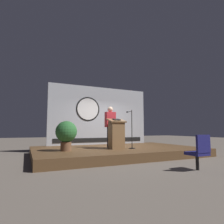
{
  "coord_description": "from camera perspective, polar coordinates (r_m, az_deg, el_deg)",
  "views": [
    {
      "loc": [
        -3.4,
        -6.89,
        1.01
      ],
      "look_at": [
        -0.26,
        -0.08,
        1.72
      ],
      "focal_mm": 30.1,
      "sensor_mm": 36.0,
      "label": 1
    }
  ],
  "objects": [
    {
      "name": "ground_plane",
      "position": [
        7.75,
        1.52,
        -12.93
      ],
      "size": [
        40.0,
        40.0,
        0.0
      ],
      "primitive_type": "plane",
      "color": "#6B6056"
    },
    {
      "name": "stage_platform",
      "position": [
        7.73,
        1.52,
        -11.83
      ],
      "size": [
        6.4,
        4.0,
        0.3
      ],
      "primitive_type": "cube",
      "color": "brown",
      "rests_on": "ground"
    },
    {
      "name": "banner_display",
      "position": [
        9.39,
        -3.6,
        -1.12
      ],
      "size": [
        5.08,
        0.12,
        2.84
      ],
      "color": "#B2B7C1",
      "rests_on": "stage_platform"
    },
    {
      "name": "podium",
      "position": [
        7.13,
        1.35,
        -6.67
      ],
      "size": [
        0.64,
        0.5,
        1.15
      ],
      "color": "olive",
      "rests_on": "stage_platform"
    },
    {
      "name": "speaker_person",
      "position": [
        7.55,
        -0.52,
        -4.45
      ],
      "size": [
        0.4,
        0.26,
        1.65
      ],
      "color": "black",
      "rests_on": "stage_platform"
    },
    {
      "name": "microphone_stand",
      "position": [
        7.33,
        5.88,
        -6.91
      ],
      "size": [
        0.24,
        0.52,
        1.48
      ],
      "color": "black",
      "rests_on": "stage_platform"
    },
    {
      "name": "potted_plant",
      "position": [
        6.63,
        -13.73,
        -6.2
      ],
      "size": [
        0.73,
        0.73,
        1.01
      ],
      "color": "brown",
      "rests_on": "stage_platform"
    },
    {
      "name": "audience_chair_left",
      "position": [
        5.28,
        25.02,
        -10.55
      ],
      "size": [
        0.44,
        0.45,
        0.89
      ],
      "color": "black",
      "rests_on": "ground"
    }
  ]
}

